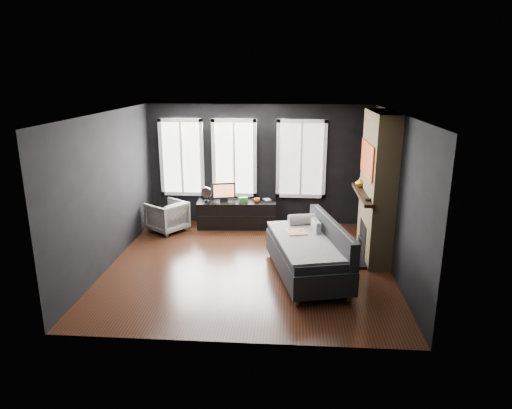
# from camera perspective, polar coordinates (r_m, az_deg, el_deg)

# --- Properties ---
(floor) EXTENTS (5.00, 5.00, 0.00)m
(floor) POSITION_cam_1_polar(r_m,az_deg,el_deg) (8.34, -0.84, -7.51)
(floor) COLOR black
(floor) RESTS_ON ground
(ceiling) EXTENTS (5.00, 5.00, 0.00)m
(ceiling) POSITION_cam_1_polar(r_m,az_deg,el_deg) (7.67, -0.93, 11.32)
(ceiling) COLOR white
(ceiling) RESTS_ON ground
(wall_back) EXTENTS (5.00, 0.02, 2.70)m
(wall_back) POSITION_cam_1_polar(r_m,az_deg,el_deg) (10.33, 0.35, 4.98)
(wall_back) COLOR black
(wall_back) RESTS_ON ground
(wall_left) EXTENTS (0.02, 5.00, 2.70)m
(wall_left) POSITION_cam_1_polar(r_m,az_deg,el_deg) (8.49, -17.96, 1.75)
(wall_left) COLOR black
(wall_left) RESTS_ON ground
(wall_right) EXTENTS (0.02, 5.00, 2.70)m
(wall_right) POSITION_cam_1_polar(r_m,az_deg,el_deg) (8.07, 17.09, 1.11)
(wall_right) COLOR black
(wall_right) RESTS_ON ground
(windows) EXTENTS (4.00, 0.16, 1.76)m
(windows) POSITION_cam_1_polar(r_m,az_deg,el_deg) (10.18, -2.23, 10.67)
(windows) COLOR white
(windows) RESTS_ON wall_back
(fireplace) EXTENTS (0.70, 1.62, 2.70)m
(fireplace) POSITION_cam_1_polar(r_m,az_deg,el_deg) (8.60, 14.94, 2.17)
(fireplace) COLOR #93724C
(fireplace) RESTS_ON floor
(sofa) EXTENTS (1.59, 2.41, 0.95)m
(sofa) POSITION_cam_1_polar(r_m,az_deg,el_deg) (7.78, 6.38, -5.58)
(sofa) COLOR #232326
(sofa) RESTS_ON floor
(stripe_pillow) EXTENTS (0.16, 0.38, 0.37)m
(stripe_pillow) POSITION_cam_1_polar(r_m,az_deg,el_deg) (8.08, 7.47, -3.20)
(stripe_pillow) COLOR gray
(stripe_pillow) RESTS_ON sofa
(armchair) EXTENTS (0.96, 0.97, 0.73)m
(armchair) POSITION_cam_1_polar(r_m,az_deg,el_deg) (10.13, -11.05, -1.29)
(armchair) COLOR silver
(armchair) RESTS_ON floor
(media_console) EXTENTS (1.78, 0.66, 0.60)m
(media_console) POSITION_cam_1_polar(r_m,az_deg,el_deg) (10.24, -2.40, -1.20)
(media_console) COLOR black
(media_console) RESTS_ON floor
(monitor) EXTENTS (0.54, 0.24, 0.47)m
(monitor) POSITION_cam_1_polar(r_m,az_deg,el_deg) (10.14, -4.06, 1.74)
(monitor) COLOR black
(monitor) RESTS_ON media_console
(desk_fan) EXTENTS (0.28, 0.28, 0.34)m
(desk_fan) POSITION_cam_1_polar(r_m,az_deg,el_deg) (10.13, -6.20, 1.28)
(desk_fan) COLOR #A4A4A4
(desk_fan) RESTS_ON media_console
(mug) EXTENTS (0.15, 0.13, 0.13)m
(mug) POSITION_cam_1_polar(r_m,az_deg,el_deg) (10.04, 0.10, 0.63)
(mug) COLOR #CC6620
(mug) RESTS_ON media_console
(book) EXTENTS (0.14, 0.07, 0.20)m
(book) POSITION_cam_1_polar(r_m,az_deg,el_deg) (10.21, 1.01, 1.10)
(book) COLOR #BDB297
(book) RESTS_ON media_console
(storage_box) EXTENTS (0.22, 0.17, 0.11)m
(storage_box) POSITION_cam_1_polar(r_m,az_deg,el_deg) (10.08, -1.62, 0.62)
(storage_box) COLOR #2F722F
(storage_box) RESTS_ON media_console
(mantel_vase) EXTENTS (0.23, 0.23, 0.18)m
(mantel_vase) POSITION_cam_1_polar(r_m,az_deg,el_deg) (9.00, 12.86, 2.71)
(mantel_vase) COLOR gold
(mantel_vase) RESTS_ON fireplace
(mantel_clock) EXTENTS (0.12, 0.12, 0.04)m
(mantel_clock) POSITION_cam_1_polar(r_m,az_deg,el_deg) (8.06, 13.83, 0.58)
(mantel_clock) COLOR black
(mantel_clock) RESTS_ON fireplace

